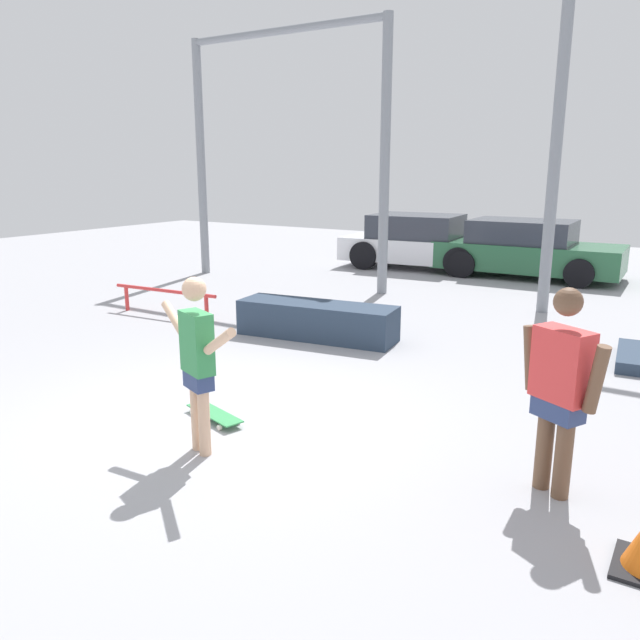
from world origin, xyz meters
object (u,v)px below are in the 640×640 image
(grind_rail, at_px, (165,295))
(parked_car_white, at_px, (420,242))
(parked_car_green, at_px, (526,250))
(bystander, at_px, (560,385))
(skateboarder, at_px, (197,356))
(skateboard, at_px, (214,414))
(grind_box, at_px, (317,320))

(grind_rail, bearing_deg, parked_car_white, 77.63)
(parked_car_green, distance_m, bystander, 10.56)
(parked_car_white, bearing_deg, skateboarder, -81.14)
(parked_car_white, bearing_deg, skateboard, -82.47)
(skateboard, bearing_deg, grind_rail, 158.00)
(parked_car_green, bearing_deg, grind_rail, -121.23)
(grind_box, distance_m, bystander, 5.07)
(grind_box, distance_m, parked_car_white, 7.30)
(grind_rail, distance_m, parked_car_green, 8.57)
(skateboarder, xyz_separation_m, parked_car_white, (-2.61, 11.03, -0.26))
(grind_box, relative_size, parked_car_white, 0.60)
(grind_box, relative_size, bystander, 1.46)
(skateboarder, height_order, parked_car_green, skateboarder)
(grind_box, xyz_separation_m, parked_car_white, (-1.40, 7.15, 0.39))
(skateboarder, bearing_deg, parked_car_green, 111.38)
(grind_box, height_order, parked_car_white, parked_car_white)
(skateboarder, bearing_deg, skateboard, 144.22)
(skateboard, xyz_separation_m, grind_rail, (-3.82, 3.06, 0.30))
(skateboard, distance_m, bystander, 3.39)
(grind_box, bearing_deg, grind_rail, -176.31)
(parked_car_green, bearing_deg, parked_car_white, -179.51)
(grind_box, distance_m, grind_rail, 3.02)
(grind_rail, bearing_deg, skateboarder, -41.11)
(parked_car_green, bearing_deg, skateboarder, -91.58)
(grind_box, bearing_deg, skateboard, -76.02)
(skateboard, bearing_deg, skateboarder, -40.76)
(parked_car_white, relative_size, bystander, 2.44)
(skateboard, relative_size, parked_car_white, 0.20)
(parked_car_white, relative_size, parked_car_green, 0.97)
(skateboard, xyz_separation_m, parked_car_green, (0.45, 10.49, 0.58))
(skateboard, distance_m, grind_box, 3.36)
(grind_rail, bearing_deg, skateboard, -38.66)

